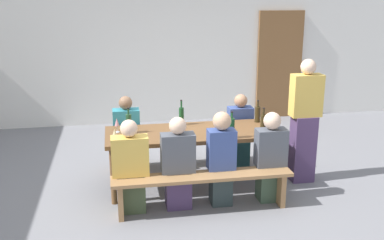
% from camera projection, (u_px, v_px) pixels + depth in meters
% --- Properties ---
extents(ground_plane, '(24.00, 24.00, 0.00)m').
position_uv_depth(ground_plane, '(192.00, 185.00, 5.99)').
color(ground_plane, slate).
extents(back_wall, '(14.00, 0.20, 3.20)m').
position_uv_depth(back_wall, '(163.00, 38.00, 8.54)').
color(back_wall, silver).
rests_on(back_wall, ground).
extents(wooden_door, '(0.90, 0.06, 2.10)m').
position_uv_depth(wooden_door, '(279.00, 65.00, 8.94)').
color(wooden_door, brown).
rests_on(wooden_door, ground).
extents(tasting_table, '(2.19, 0.83, 0.75)m').
position_uv_depth(tasting_table, '(192.00, 137.00, 5.81)').
color(tasting_table, brown).
rests_on(tasting_table, ground).
extents(bench_near, '(2.09, 0.30, 0.45)m').
position_uv_depth(bench_near, '(203.00, 182.00, 5.22)').
color(bench_near, '#9E7247').
rests_on(bench_near, ground).
extents(bench_far, '(2.09, 0.30, 0.45)m').
position_uv_depth(bench_far, '(183.00, 142.00, 6.57)').
color(bench_far, '#9E7247').
rests_on(bench_far, ground).
extents(wine_bottle_0, '(0.07, 0.07, 0.33)m').
position_uv_depth(wine_bottle_0, '(231.00, 128.00, 5.49)').
color(wine_bottle_0, '#194723').
rests_on(wine_bottle_0, tasting_table).
extents(wine_bottle_1, '(0.07, 0.07, 0.31)m').
position_uv_depth(wine_bottle_1, '(258.00, 114.00, 6.16)').
color(wine_bottle_1, '#332814').
rests_on(wine_bottle_1, tasting_table).
extents(wine_bottle_2, '(0.07, 0.07, 0.31)m').
position_uv_depth(wine_bottle_2, '(263.00, 123.00, 5.74)').
color(wine_bottle_2, '#332814').
rests_on(wine_bottle_2, tasting_table).
extents(wine_bottle_3, '(0.07, 0.07, 0.34)m').
position_uv_depth(wine_bottle_3, '(181.00, 116.00, 6.03)').
color(wine_bottle_3, '#194723').
rests_on(wine_bottle_3, tasting_table).
extents(wine_bottle_4, '(0.07, 0.07, 0.33)m').
position_uv_depth(wine_bottle_4, '(129.00, 123.00, 5.68)').
color(wine_bottle_4, '#234C2D').
rests_on(wine_bottle_4, tasting_table).
extents(wine_glass_0, '(0.06, 0.06, 0.17)m').
position_uv_depth(wine_glass_0, '(223.00, 115.00, 6.09)').
color(wine_glass_0, silver).
rests_on(wine_glass_0, tasting_table).
extents(wine_glass_1, '(0.06, 0.06, 0.18)m').
position_uv_depth(wine_glass_1, '(117.00, 123.00, 5.71)').
color(wine_glass_1, silver).
rests_on(wine_glass_1, tasting_table).
extents(wine_glass_2, '(0.06, 0.06, 0.14)m').
position_uv_depth(wine_glass_2, '(115.00, 133.00, 5.40)').
color(wine_glass_2, silver).
rests_on(wine_glass_2, tasting_table).
extents(seated_guest_near_0, '(0.42, 0.24, 1.10)m').
position_uv_depth(seated_guest_near_0, '(131.00, 169.00, 5.18)').
color(seated_guest_near_0, '#425133').
rests_on(seated_guest_near_0, ground).
extents(seated_guest_near_1, '(0.39, 0.24, 1.11)m').
position_uv_depth(seated_guest_near_1, '(178.00, 166.00, 5.27)').
color(seated_guest_near_1, '#483459').
rests_on(seated_guest_near_1, ground).
extents(seated_guest_near_2, '(0.32, 0.24, 1.15)m').
position_uv_depth(seated_guest_near_2, '(221.00, 160.00, 5.35)').
color(seated_guest_near_2, '#2C3939').
rests_on(seated_guest_near_2, ground).
extents(seated_guest_near_3, '(0.37, 0.24, 1.11)m').
position_uv_depth(seated_guest_near_3, '(270.00, 159.00, 5.46)').
color(seated_guest_near_3, '#3D533E').
rests_on(seated_guest_near_3, ground).
extents(seated_guest_far_0, '(0.36, 0.24, 1.11)m').
position_uv_depth(seated_guest_far_0, '(127.00, 138.00, 6.24)').
color(seated_guest_far_0, '#534E54').
rests_on(seated_guest_far_0, ground).
extents(seated_guest_far_1, '(0.35, 0.24, 1.08)m').
position_uv_depth(seated_guest_far_1, '(240.00, 133.00, 6.52)').
color(seated_guest_far_1, '#26575A').
rests_on(seated_guest_far_1, ground).
extents(standing_host, '(0.40, 0.24, 1.65)m').
position_uv_depth(standing_host, '(304.00, 124.00, 5.95)').
color(standing_host, '#4E3760').
rests_on(standing_host, ground).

